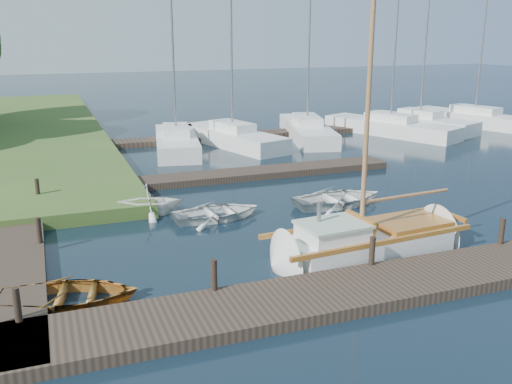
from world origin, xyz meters
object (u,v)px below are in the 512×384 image
object	(u,v)px
marina_boat_6	(420,122)
marina_boat_2	(232,136)
mooring_post_5	(38,189)
tender_a	(217,210)
marina_boat_3	(307,129)
tender_c	(339,196)
marina_boat_1	(176,141)
dinghy	(68,291)
tender_b	(150,198)
mooring_post_0	(17,305)
mooring_post_2	(372,251)
marina_boat_7	(475,118)
mooring_post_1	(214,275)
marina_boat_5	(390,126)
mooring_post_3	(502,231)
mooring_post_4	(39,230)
sailboat	(371,243)

from	to	relation	value
marina_boat_6	marina_boat_2	bearing A→B (deg)	71.86
marina_boat_2	marina_boat_6	size ratio (longest dim) A/B	1.16
mooring_post_5	tender_a	xyz separation A→B (m)	(5.95, -3.81, -0.37)
marina_boat_2	marina_boat_3	size ratio (longest dim) A/B	0.96
tender_c	marina_boat_1	world-z (taller)	marina_boat_1
mooring_post_5	marina_boat_3	world-z (taller)	marina_boat_3
dinghy	tender_b	distance (m)	7.18
mooring_post_0	mooring_post_2	distance (m)	9.00
marina_boat_1	tender_c	bearing A→B (deg)	-154.23
tender_c	marina_boat_7	size ratio (longest dim) A/B	0.29
dinghy	marina_boat_1	world-z (taller)	marina_boat_1
mooring_post_1	marina_boat_1	world-z (taller)	marina_boat_1
marina_boat_1	marina_boat_5	distance (m)	14.10
dinghy	tender_c	bearing A→B (deg)	-51.31
mooring_post_3	tender_c	size ratio (longest dim) A/B	0.22
mooring_post_4	tender_b	distance (m)	4.57
mooring_post_0	marina_boat_5	bearing A→B (deg)	40.39
marina_boat_3	mooring_post_4	bearing A→B (deg)	147.62
mooring_post_0	sailboat	distance (m)	9.88
sailboat	tender_c	distance (m)	5.03
mooring_post_2	mooring_post_5	distance (m)	13.12
mooring_post_2	mooring_post_4	world-z (taller)	same
mooring_post_0	marina_boat_5	world-z (taller)	marina_boat_5
mooring_post_1	marina_boat_6	xyz separation A→B (m)	(20.38, 19.54, -0.14)
mooring_post_2	tender_b	world-z (taller)	tender_b
tender_c	sailboat	bearing A→B (deg)	160.96
mooring_post_5	marina_boat_3	bearing A→B (deg)	31.15
tender_b	tender_c	bearing A→B (deg)	-86.39
mooring_post_5	tender_b	distance (m)	4.57
mooring_post_5	tender_c	size ratio (longest dim) A/B	0.22
sailboat	marina_boat_6	bearing A→B (deg)	45.82
mooring_post_4	marina_boat_7	xyz separation A→B (m)	(29.16, 14.70, -0.12)
marina_boat_1	marina_boat_2	bearing A→B (deg)	-76.19
mooring_post_2	dinghy	size ratio (longest dim) A/B	0.24
sailboat	dinghy	world-z (taller)	sailboat
mooring_post_4	mooring_post_5	distance (m)	5.00
tender_b	marina_boat_3	bearing A→B (deg)	-30.05
marina_boat_6	marina_boat_7	world-z (taller)	marina_boat_7
marina_boat_2	marina_boat_5	xyz separation A→B (m)	(10.71, -0.16, -0.01)
mooring_post_3	marina_boat_1	world-z (taller)	marina_boat_1
mooring_post_1	dinghy	size ratio (longest dim) A/B	0.24
tender_b	marina_boat_7	distance (m)	28.12
tender_c	marina_boat_5	bearing A→B (deg)	-41.41
marina_boat_3	dinghy	bearing A→B (deg)	155.46
mooring_post_4	marina_boat_1	distance (m)	15.53
mooring_post_2	mooring_post_5	world-z (taller)	same
marina_boat_5	marina_boat_7	xyz separation A→B (m)	(7.67, 0.99, 0.01)
mooring_post_1	tender_c	size ratio (longest dim) A/B	0.22
mooring_post_0	tender_b	distance (m)	8.66
mooring_post_4	dinghy	size ratio (longest dim) A/B	0.24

